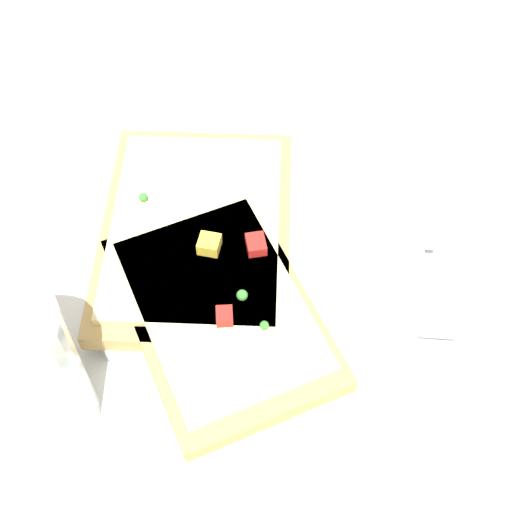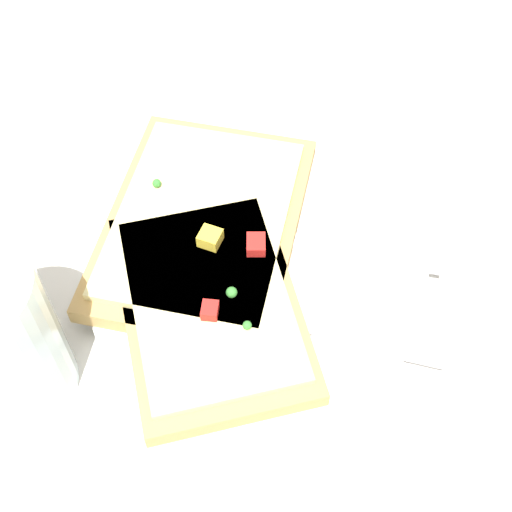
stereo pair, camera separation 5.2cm
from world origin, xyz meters
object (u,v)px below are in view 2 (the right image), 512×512
object	(u,v)px
plate	(256,268)
pizza_slice_main	(203,223)
fork	(288,242)
pizza_slice_corner	(212,305)
knife	(313,322)

from	to	relation	value
plate	pizza_slice_main	world-z (taller)	pizza_slice_main
fork	pizza_slice_corner	size ratio (longest dim) A/B	0.92
fork	plate	bearing A→B (deg)	49.31
knife	pizza_slice_main	size ratio (longest dim) A/B	0.91
pizza_slice_main	pizza_slice_corner	world-z (taller)	pizza_slice_main
pizza_slice_main	plate	bearing A→B (deg)	64.50
knife	fork	bearing A→B (deg)	-63.36
plate	knife	world-z (taller)	knife
pizza_slice_main	pizza_slice_corner	distance (m)	0.07
knife	pizza_slice_corner	size ratio (longest dim) A/B	1.02
fork	knife	bearing A→B (deg)	113.79
fork	knife	distance (m)	0.07
fork	knife	size ratio (longest dim) A/B	0.90
knife	pizza_slice_main	distance (m)	0.11
knife	plate	bearing A→B (deg)	-37.98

